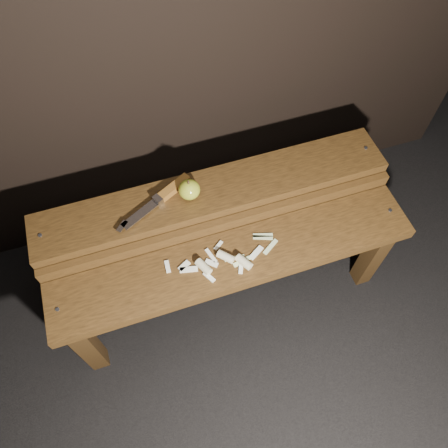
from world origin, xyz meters
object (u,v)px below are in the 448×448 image
object	(u,v)px
apple	(189,190)
knife	(166,194)
bench_rear_tier	(214,205)
bench_front_tier	(236,269)

from	to	relation	value
apple	knife	bearing A→B (deg)	164.77
bench_rear_tier	bench_front_tier	bearing A→B (deg)	-90.00
apple	knife	xyz separation A→B (m)	(-0.07, 0.02, -0.02)
bench_rear_tier	apple	world-z (taller)	apple
bench_front_tier	bench_rear_tier	bearing A→B (deg)	90.00
bench_front_tier	bench_rear_tier	size ratio (longest dim) A/B	1.00
bench_front_tier	bench_rear_tier	xyz separation A→B (m)	(0.00, 0.23, 0.06)
knife	bench_front_tier	bearing A→B (deg)	-58.27
bench_rear_tier	apple	xyz separation A→B (m)	(-0.08, 0.00, 0.12)
bench_rear_tier	knife	distance (m)	0.19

